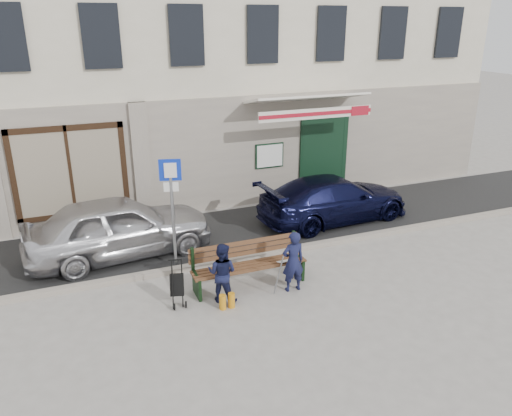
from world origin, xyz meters
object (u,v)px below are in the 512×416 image
man (293,261)px  car_silver (119,227)px  car_navy (334,199)px  woman (222,273)px  stroller (177,286)px  parking_sign (172,198)px  bench (247,266)px

man → car_silver: bearing=-42.6°
car_silver → man: (3.03, -2.94, -0.08)m
car_navy → woman: size_ratio=3.51×
man → stroller: 2.33m
car_silver → car_navy: 5.72m
parking_sign → man: parking_sign is taller
car_silver → woman: car_silver is taller
car_silver → stroller: bearing=-170.9°
car_silver → parking_sign: (1.05, -1.08, 0.93)m
parking_sign → bench: bearing=-34.3°
car_navy → woman: bearing=120.4°
woman → bench: bearing=-112.8°
car_navy → bench: size_ratio=1.78×
bench → man: size_ratio=1.86×
car_silver → woman: 3.22m
car_navy → stroller: bearing=113.9°
woman → stroller: woman is taller
car_silver → car_navy: size_ratio=0.99×
parking_sign → bench: 2.16m
car_silver → man: car_silver is taller
man → stroller: size_ratio=1.41×
car_silver → man: bearing=-140.5°
parking_sign → woman: parking_sign is taller
parking_sign → bench: parking_sign is taller
car_silver → stroller: size_ratio=4.64×
parking_sign → stroller: size_ratio=2.73×
stroller → car_navy: bearing=44.4°
stroller → man: bearing=8.1°
car_silver → parking_sign: size_ratio=1.70×
woman → car_silver: bearing=-22.6°
car_navy → woman: car_navy is taller
parking_sign → car_navy: bearing=28.6°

